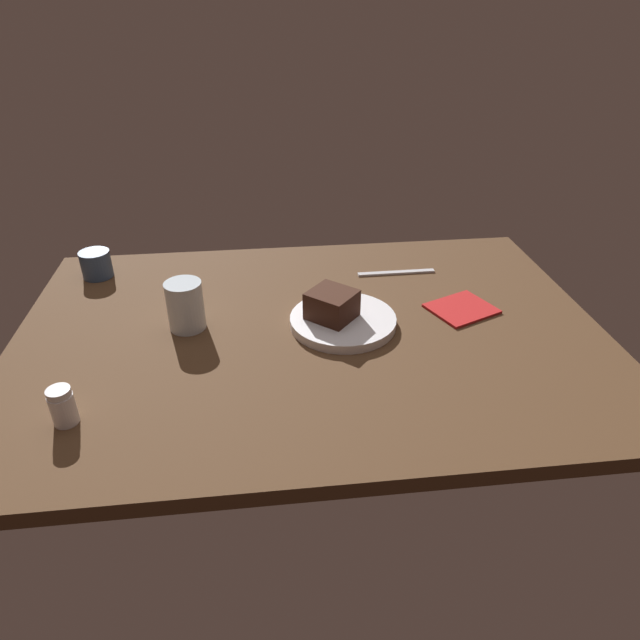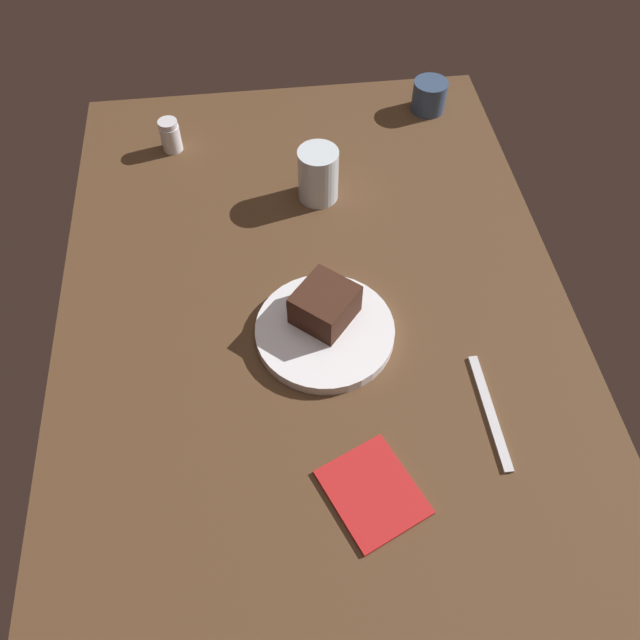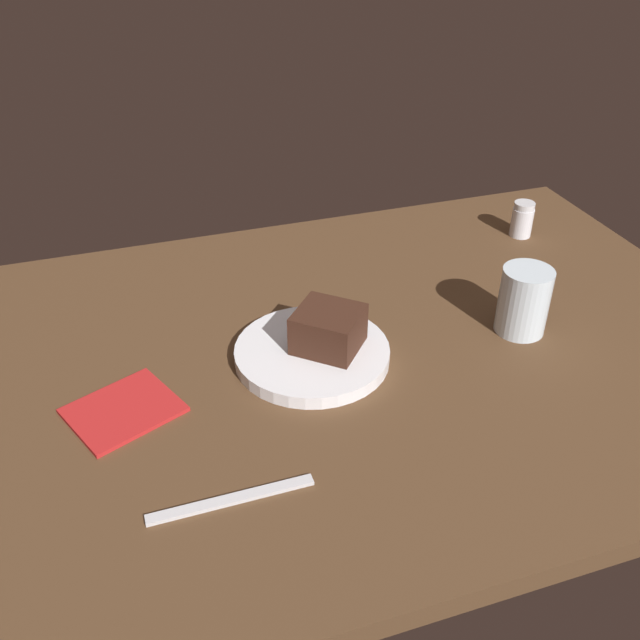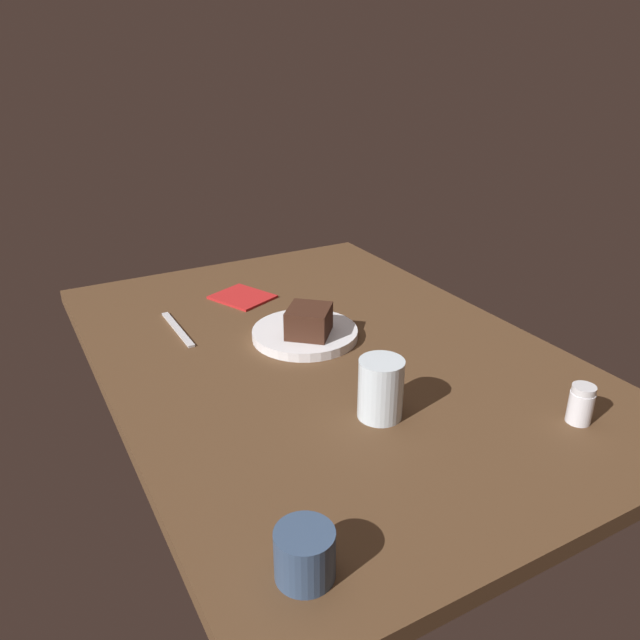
# 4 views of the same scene
# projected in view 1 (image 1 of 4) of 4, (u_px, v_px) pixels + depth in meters

# --- Properties ---
(dining_table) EXTENTS (1.20, 0.84, 0.03)m
(dining_table) POSITION_uv_depth(u_px,v_px,m) (311.00, 335.00, 1.16)
(dining_table) COLOR #4C331E
(dining_table) RESTS_ON ground
(dessert_plate) EXTENTS (0.22, 0.22, 0.02)m
(dessert_plate) POSITION_uv_depth(u_px,v_px,m) (343.00, 321.00, 1.16)
(dessert_plate) COLOR silver
(dessert_plate) RESTS_ON dining_table
(chocolate_cake_slice) EXTENTS (0.12, 0.12, 0.06)m
(chocolate_cake_slice) POSITION_uv_depth(u_px,v_px,m) (332.00, 305.00, 1.14)
(chocolate_cake_slice) COLOR #381E14
(chocolate_cake_slice) RESTS_ON dessert_plate
(salt_shaker) EXTENTS (0.04, 0.04, 0.07)m
(salt_shaker) POSITION_uv_depth(u_px,v_px,m) (63.00, 406.00, 0.89)
(salt_shaker) COLOR silver
(salt_shaker) RESTS_ON dining_table
(water_glass) EXTENTS (0.07, 0.07, 0.10)m
(water_glass) POSITION_uv_depth(u_px,v_px,m) (185.00, 306.00, 1.13)
(water_glass) COLOR silver
(water_glass) RESTS_ON dining_table
(coffee_cup) EXTENTS (0.07, 0.07, 0.06)m
(coffee_cup) POSITION_uv_depth(u_px,v_px,m) (96.00, 264.00, 1.34)
(coffee_cup) COLOR #334766
(coffee_cup) RESTS_ON dining_table
(butter_knife) EXTENTS (0.19, 0.02, 0.01)m
(butter_knife) POSITION_uv_depth(u_px,v_px,m) (396.00, 273.00, 1.37)
(butter_knife) COLOR silver
(butter_knife) RESTS_ON dining_table
(folded_napkin) EXTENTS (0.16, 0.15, 0.01)m
(folded_napkin) POSITION_uv_depth(u_px,v_px,m) (461.00, 309.00, 1.21)
(folded_napkin) COLOR #B21E1E
(folded_napkin) RESTS_ON dining_table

